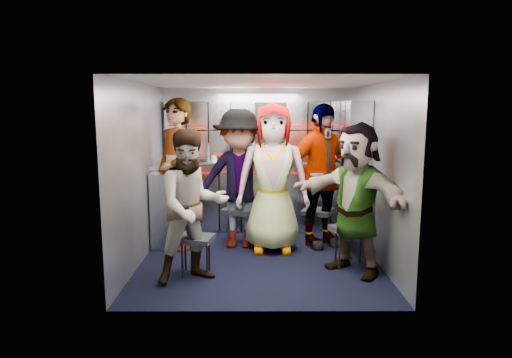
{
  "coord_description": "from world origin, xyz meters",
  "views": [
    {
      "loc": [
        -0.06,
        -5.38,
        1.84
      ],
      "look_at": [
        -0.04,
        0.35,
        0.92
      ],
      "focal_mm": 32.0,
      "sensor_mm": 36.0,
      "label": 1
    }
  ],
  "objects_px": {
    "jump_seat_center": "(272,215)",
    "attendant_arc_c": "(273,178)",
    "attendant_arc_a": "(193,207)",
    "attendant_arc_d": "(320,176)",
    "attendant_standing": "(177,174)",
    "jump_seat_mid_right": "(317,213)",
    "jump_seat_near_left": "(196,241)",
    "attendant_arc_e": "(356,199)",
    "jump_seat_mid_left": "(240,212)",
    "attendant_arc_b": "(239,179)",
    "jump_seat_near_right": "(351,231)"
  },
  "relations": [
    {
      "from": "attendant_standing",
      "to": "attendant_arc_b",
      "type": "height_order",
      "value": "attendant_standing"
    },
    {
      "from": "jump_seat_near_left",
      "to": "attendant_arc_b",
      "type": "bearing_deg",
      "value": 66.28
    },
    {
      "from": "jump_seat_mid_right",
      "to": "jump_seat_near_left",
      "type": "bearing_deg",
      "value": -140.53
    },
    {
      "from": "jump_seat_near_right",
      "to": "attendant_arc_a",
      "type": "xyz_separation_m",
      "value": [
        -1.75,
        -0.42,
        0.39
      ]
    },
    {
      "from": "jump_seat_mid_left",
      "to": "jump_seat_near_right",
      "type": "distance_m",
      "value": 1.62
    },
    {
      "from": "attendant_standing",
      "to": "attendant_arc_e",
      "type": "height_order",
      "value": "attendant_standing"
    },
    {
      "from": "jump_seat_mid_left",
      "to": "jump_seat_center",
      "type": "distance_m",
      "value": 0.46
    },
    {
      "from": "jump_seat_near_right",
      "to": "attendant_standing",
      "type": "relative_size",
      "value": 0.26
    },
    {
      "from": "jump_seat_mid_right",
      "to": "attendant_arc_a",
      "type": "height_order",
      "value": "attendant_arc_a"
    },
    {
      "from": "jump_seat_center",
      "to": "jump_seat_near_right",
      "type": "distance_m",
      "value": 1.18
    },
    {
      "from": "jump_seat_near_left",
      "to": "attendant_arc_b",
      "type": "xyz_separation_m",
      "value": [
        0.45,
        1.01,
        0.52
      ]
    },
    {
      "from": "jump_seat_mid_right",
      "to": "attendant_arc_d",
      "type": "xyz_separation_m",
      "value": [
        -0.0,
        -0.18,
        0.54
      ]
    },
    {
      "from": "jump_seat_near_left",
      "to": "jump_seat_near_right",
      "type": "distance_m",
      "value": 1.77
    },
    {
      "from": "jump_seat_mid_right",
      "to": "jump_seat_near_right",
      "type": "xyz_separation_m",
      "value": [
        0.25,
        -0.99,
        0.02
      ]
    },
    {
      "from": "jump_seat_near_right",
      "to": "attendant_arc_b",
      "type": "bearing_deg",
      "value": 149.42
    },
    {
      "from": "attendant_standing",
      "to": "attendant_arc_c",
      "type": "xyz_separation_m",
      "value": [
        1.22,
        -0.14,
        -0.03
      ]
    },
    {
      "from": "jump_seat_mid_left",
      "to": "jump_seat_center",
      "type": "bearing_deg",
      "value": -20.87
    },
    {
      "from": "attendant_arc_b",
      "to": "jump_seat_mid_right",
      "type": "bearing_deg",
      "value": 15.33
    },
    {
      "from": "jump_seat_center",
      "to": "attendant_standing",
      "type": "bearing_deg",
      "value": -178.02
    },
    {
      "from": "jump_seat_mid_right",
      "to": "jump_seat_center",
      "type": "bearing_deg",
      "value": -161.76
    },
    {
      "from": "attendant_arc_a",
      "to": "attendant_arc_c",
      "type": "relative_size",
      "value": 0.86
    },
    {
      "from": "jump_seat_center",
      "to": "jump_seat_mid_right",
      "type": "xyz_separation_m",
      "value": [
        0.62,
        0.21,
        -0.02
      ]
    },
    {
      "from": "jump_seat_center",
      "to": "jump_seat_mid_right",
      "type": "bearing_deg",
      "value": 18.24
    },
    {
      "from": "attendant_arc_d",
      "to": "jump_seat_near_left",
      "type": "bearing_deg",
      "value": -171.19
    },
    {
      "from": "attendant_standing",
      "to": "attendant_arc_b",
      "type": "bearing_deg",
      "value": 46.16
    },
    {
      "from": "attendant_arc_d",
      "to": "attendant_standing",
      "type": "bearing_deg",
      "value": 155.8
    },
    {
      "from": "jump_seat_center",
      "to": "jump_seat_near_right",
      "type": "height_order",
      "value": "same"
    },
    {
      "from": "jump_seat_mid_right",
      "to": "attendant_standing",
      "type": "xyz_separation_m",
      "value": [
        -1.85,
        -0.25,
        0.58
      ]
    },
    {
      "from": "attendant_arc_d",
      "to": "attendant_arc_a",
      "type": "bearing_deg",
      "value": -166.84
    },
    {
      "from": "attendant_arc_a",
      "to": "attendant_arc_c",
      "type": "distance_m",
      "value": 1.36
    },
    {
      "from": "jump_seat_mid_left",
      "to": "attendant_arc_c",
      "type": "xyz_separation_m",
      "value": [
        0.43,
        -0.34,
        0.52
      ]
    },
    {
      "from": "jump_seat_mid_left",
      "to": "attendant_arc_c",
      "type": "distance_m",
      "value": 0.76
    },
    {
      "from": "attendant_arc_a",
      "to": "attendant_arc_e",
      "type": "bearing_deg",
      "value": -17.21
    },
    {
      "from": "jump_seat_near_left",
      "to": "attendant_arc_e",
      "type": "distance_m",
      "value": 1.81
    },
    {
      "from": "jump_seat_center",
      "to": "attendant_arc_c",
      "type": "xyz_separation_m",
      "value": [
        0.0,
        -0.18,
        0.52
      ]
    },
    {
      "from": "jump_seat_mid_right",
      "to": "attendant_arc_e",
      "type": "distance_m",
      "value": 1.28
    },
    {
      "from": "attendant_arc_e",
      "to": "jump_seat_center",
      "type": "bearing_deg",
      "value": -179.71
    },
    {
      "from": "jump_seat_mid_left",
      "to": "attendant_arc_d",
      "type": "distance_m",
      "value": 1.18
    },
    {
      "from": "jump_seat_near_left",
      "to": "attendant_arc_c",
      "type": "height_order",
      "value": "attendant_arc_c"
    },
    {
      "from": "jump_seat_mid_right",
      "to": "attendant_arc_c",
      "type": "distance_m",
      "value": 0.91
    },
    {
      "from": "jump_seat_mid_left",
      "to": "attendant_arc_e",
      "type": "xyz_separation_m",
      "value": [
        1.31,
        -1.13,
        0.42
      ]
    },
    {
      "from": "attendant_arc_a",
      "to": "attendant_arc_b",
      "type": "bearing_deg",
      "value": 44.47
    },
    {
      "from": "jump_seat_near_left",
      "to": "jump_seat_mid_right",
      "type": "bearing_deg",
      "value": 39.47
    },
    {
      "from": "jump_seat_center",
      "to": "attendant_arc_d",
      "type": "height_order",
      "value": "attendant_arc_d"
    },
    {
      "from": "jump_seat_mid_left",
      "to": "jump_seat_mid_right",
      "type": "xyz_separation_m",
      "value": [
        1.05,
        0.04,
        -0.03
      ]
    },
    {
      "from": "attendant_arc_a",
      "to": "jump_seat_near_left",
      "type": "bearing_deg",
      "value": 64.93
    },
    {
      "from": "jump_seat_mid_right",
      "to": "attendant_arc_d",
      "type": "relative_size",
      "value": 0.26
    },
    {
      "from": "attendant_standing",
      "to": "attendant_arc_c",
      "type": "relative_size",
      "value": 1.04
    },
    {
      "from": "jump_seat_mid_left",
      "to": "jump_seat_near_left",
      "type": "bearing_deg",
      "value": -110.46
    },
    {
      "from": "jump_seat_mid_left",
      "to": "jump_seat_center",
      "type": "relative_size",
      "value": 1.07
    }
  ]
}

